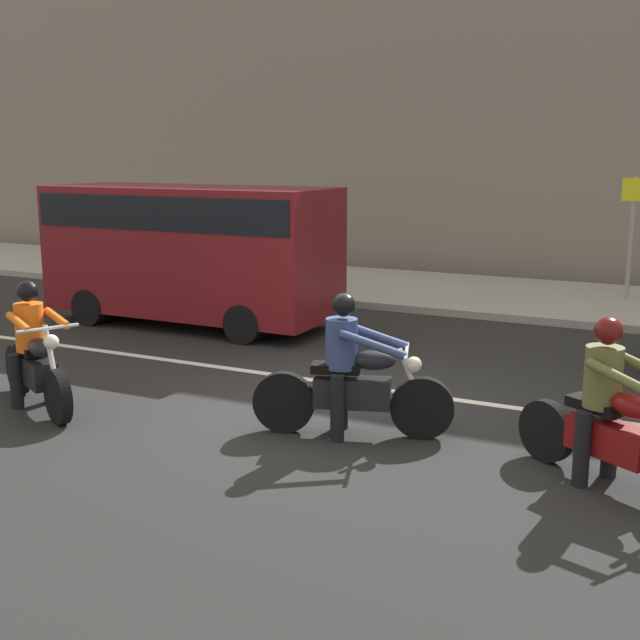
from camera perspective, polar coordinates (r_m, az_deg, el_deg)
ground_plane at (r=9.79m, az=1.86°, el=-6.20°), size 80.00×80.00×0.00m
sidewalk_slab at (r=17.17m, az=13.02°, el=1.60°), size 40.00×4.40×0.14m
building_facade at (r=20.30m, az=15.98°, el=15.75°), size 40.00×1.40×9.14m
lane_marking_stripe at (r=10.57m, az=3.95°, el=-4.82°), size 18.00×0.14×0.01m
motorcycle_with_rider_denim_blue at (r=8.71m, az=2.22°, el=-4.09°), size 2.10×0.92×1.56m
motorcycle_with_rider_olive at (r=7.86m, az=19.70°, el=-6.54°), size 1.86×1.18×1.57m
motorcycle_with_rider_orange_stripe at (r=10.21m, az=-19.39°, el=-2.44°), size 1.92×1.09×1.53m
parked_van_maroon at (r=14.37m, az=-9.07°, el=5.19°), size 5.12×1.96×2.42m
street_sign_post at (r=16.85m, az=21.03°, el=6.20°), size 0.44×0.08×2.41m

